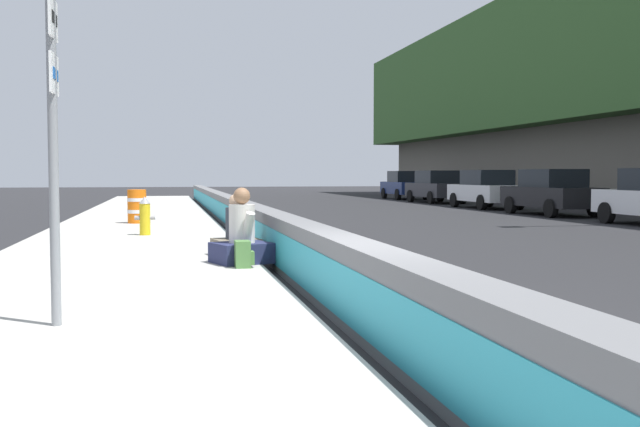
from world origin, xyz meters
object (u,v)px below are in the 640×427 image
at_px(seated_person_middle, 236,236).
at_px(construction_barrel, 137,206).
at_px(fire_hydrant, 145,215).
at_px(parked_car_farther, 405,185).
at_px(route_sign_post, 53,97).
at_px(seated_person_foreground, 242,239).
at_px(backpack, 243,254).
at_px(parked_car_midline, 486,189).
at_px(parked_car_fourth, 551,192).
at_px(parked_car_far, 436,187).

xyz_separation_m(seated_person_middle, construction_barrel, (8.75, 1.98, 0.15)).
relative_size(fire_hydrant, parked_car_farther, 0.19).
xyz_separation_m(route_sign_post, seated_person_foreground, (4.36, -2.16, -1.72)).
xyz_separation_m(seated_person_middle, backpack, (-1.66, 0.05, -0.14)).
bearing_deg(seated_person_middle, fire_hydrant, 19.88).
bearing_deg(backpack, seated_person_middle, -1.84).
distance_m(backpack, parked_car_midline, 23.13).
height_order(route_sign_post, seated_person_middle, route_sign_post).
xyz_separation_m(backpack, construction_barrel, (10.41, 1.92, 0.28)).
bearing_deg(parked_car_midline, seated_person_middle, 144.00).
height_order(seated_person_foreground, parked_car_midline, parked_car_midline).
xyz_separation_m(route_sign_post, construction_barrel, (14.21, -0.19, -1.61)).
distance_m(seated_person_foreground, seated_person_middle, 1.10).
height_order(backpack, parked_car_fourth, parked_car_fourth).
bearing_deg(seated_person_middle, route_sign_post, 158.31).
bearing_deg(parked_car_farther, seated_person_middle, 156.21).
relative_size(seated_person_foreground, construction_barrel, 1.25).
relative_size(seated_person_middle, backpack, 2.64).
xyz_separation_m(fire_hydrant, seated_person_foreground, (-5.65, -1.63, -0.08)).
bearing_deg(parked_car_midline, backpack, 146.31).
height_order(parked_car_fourth, parked_car_farther, same).
relative_size(seated_person_middle, parked_car_midline, 0.23).
xyz_separation_m(seated_person_foreground, parked_car_farther, (30.68, -13.05, 0.35)).
height_order(route_sign_post, parked_car_farther, route_sign_post).
bearing_deg(fire_hydrant, parked_car_farther, -30.40).
bearing_deg(parked_car_far, parked_car_farther, -1.92).
height_order(parked_car_far, parked_car_farther, same).
xyz_separation_m(parked_car_fourth, parked_car_farther, (17.50, -0.21, 0.00)).
distance_m(fire_hydrant, parked_car_far, 24.15).
distance_m(construction_barrel, parked_car_farther, 25.68).
xyz_separation_m(fire_hydrant, parked_car_midline, (13.03, -14.42, 0.27)).
height_order(parked_car_midline, parked_car_far, same).
bearing_deg(parked_car_far, construction_barrel, 135.55).
bearing_deg(construction_barrel, fire_hydrant, -175.49).
bearing_deg(seated_person_middle, construction_barrel, 12.73).
height_order(parked_car_midline, parked_car_farther, same).
xyz_separation_m(route_sign_post, parked_car_farther, (35.04, -15.21, -1.37)).
distance_m(route_sign_post, seated_person_middle, 6.13).
relative_size(parked_car_midline, parked_car_far, 0.99).
bearing_deg(parked_car_farther, construction_barrel, 144.21).
distance_m(fire_hydrant, backpack, 6.41).
relative_size(route_sign_post, parked_car_far, 0.79).
bearing_deg(parked_car_farther, parked_car_midline, 178.75).
bearing_deg(parked_car_fourth, backpack, 136.84).
relative_size(parked_car_fourth, parked_car_farther, 1.00).
bearing_deg(construction_barrel, route_sign_post, 179.22).
distance_m(seated_person_foreground, parked_car_farther, 33.34).
relative_size(route_sign_post, fire_hydrant, 4.09).
distance_m(fire_hydrant, parked_car_fourth, 16.31).
bearing_deg(seated_person_foreground, parked_car_far, -27.26).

